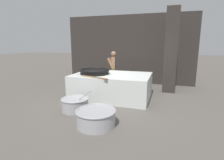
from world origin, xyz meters
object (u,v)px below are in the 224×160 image
at_px(giant_wok_near, 95,71).
at_px(prep_bowl_meat, 96,117).
at_px(prep_bowl_vegetables, 75,104).
at_px(cook, 113,68).

distance_m(giant_wok_near, prep_bowl_meat, 2.55).
bearing_deg(prep_bowl_vegetables, giant_wok_near, 88.86).
xyz_separation_m(prep_bowl_vegetables, prep_bowl_meat, (1.00, -0.76, 0.01)).
bearing_deg(prep_bowl_vegetables, cook, 84.33).
distance_m(giant_wok_near, cook, 1.54).
distance_m(giant_wok_near, prep_bowl_vegetables, 1.67).
height_order(giant_wok_near, prep_bowl_vegetables, giant_wok_near).
bearing_deg(cook, prep_bowl_meat, 88.27).
bearing_deg(cook, giant_wok_near, 67.64).
relative_size(cook, prep_bowl_vegetables, 1.57).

